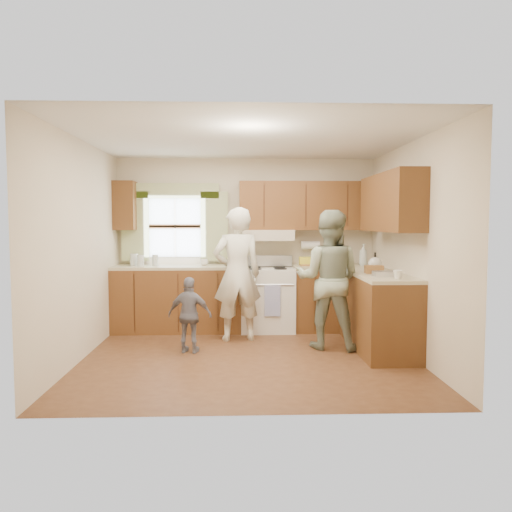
{
  "coord_description": "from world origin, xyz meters",
  "views": [
    {
      "loc": [
        -0.11,
        -5.69,
        1.58
      ],
      "look_at": [
        0.1,
        0.4,
        1.15
      ],
      "focal_mm": 35.0,
      "sensor_mm": 36.0,
      "label": 1
    }
  ],
  "objects_px": {
    "woman_left": "(237,274)",
    "stove": "(267,298)",
    "child": "(190,315)",
    "woman_right": "(329,279)"
  },
  "relations": [
    {
      "from": "stove",
      "to": "woman_right",
      "type": "distance_m",
      "value": 1.3
    },
    {
      "from": "woman_left",
      "to": "stove",
      "type": "bearing_deg",
      "value": -136.65
    },
    {
      "from": "woman_left",
      "to": "child",
      "type": "relative_size",
      "value": 1.93
    },
    {
      "from": "stove",
      "to": "child",
      "type": "relative_size",
      "value": 1.17
    },
    {
      "from": "stove",
      "to": "woman_right",
      "type": "xyz_separation_m",
      "value": [
        0.7,
        -1.03,
        0.39
      ]
    },
    {
      "from": "stove",
      "to": "woman_left",
      "type": "relative_size",
      "value": 0.61
    },
    {
      "from": "stove",
      "to": "child",
      "type": "height_order",
      "value": "stove"
    },
    {
      "from": "stove",
      "to": "child",
      "type": "xyz_separation_m",
      "value": [
        -1.0,
        -1.21,
        -0.01
      ]
    },
    {
      "from": "woman_left",
      "to": "child",
      "type": "distance_m",
      "value": 0.94
    },
    {
      "from": "woman_left",
      "to": "child",
      "type": "xyz_separation_m",
      "value": [
        -0.57,
        -0.62,
        -0.42
      ]
    }
  ]
}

